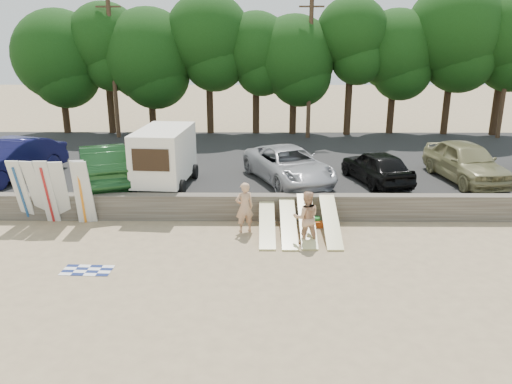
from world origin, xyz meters
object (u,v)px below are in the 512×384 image
car_0 (11,160)px  beachgoer_b (306,218)px  car_1 (103,164)px  cooler (315,221)px  car_4 (466,162)px  box_trailer (164,154)px  car_3 (376,166)px  car_2 (289,165)px  beachgoer_a (244,207)px

car_0 → beachgoer_b: size_ratio=2.86×
car_1 → cooler: (8.81, -3.14, -1.40)m
car_4 → cooler: (-6.98, -3.74, -1.41)m
box_trailer → car_3: (9.08, 0.54, -0.65)m
car_2 → car_4: size_ratio=1.07×
box_trailer → cooler: bearing=-20.3°
car_3 → beachgoer_a: 6.92m
car_0 → car_4: 20.11m
car_1 → cooler: size_ratio=13.81×
car_0 → car_4: car_0 is taller
beachgoer_a → beachgoer_b: beachgoer_b is taller
car_2 → cooler: 3.81m
car_1 → beachgoer_a: car_1 is taller
car_0 → beachgoer_a: 11.46m
car_0 → car_1: bearing=9.6°
car_3 → beachgoer_a: size_ratio=2.29×
car_0 → car_2: bearing=17.2°
box_trailer → beachgoer_b: bearing=-34.5°
car_1 → car_3: bearing=160.0°
car_4 → car_3: bearing=178.0°
car_2 → car_3: (3.80, -0.11, -0.03)m
car_1 → car_3: (11.80, 0.24, -0.14)m
beachgoer_b → car_4: bearing=-147.7°
box_trailer → car_3: 9.12m
beachgoer_b → box_trailer: bearing=-43.0°
car_1 → beachgoer_b: bearing=128.6°
car_1 → beachgoer_a: bearing=127.4°
car_1 → car_4: 15.80m
car_1 → car_4: size_ratio=1.03×
car_4 → beachgoer_a: bearing=-162.6°
car_0 → beachgoer_a: size_ratio=2.87×
car_2 → beachgoer_b: size_ratio=2.91×
car_1 → cooler: bearing=139.2°
beachgoer_b → cooler: (0.49, 1.72, -0.77)m
car_0 → car_3: size_ratio=1.25×
car_2 → cooler: car_2 is taller
beachgoer_b → cooler: size_ratio=4.92×
box_trailer → beachgoer_a: bearing=-40.5°
box_trailer → car_4: box_trailer is taller
car_1 → car_2: size_ratio=0.96×
car_4 → car_0: bearing=172.5°
car_3 → beachgoer_a: bearing=20.2°
box_trailer → beachgoer_a: 5.06m
box_trailer → car_0: size_ratio=0.75×
car_3 → cooler: (-2.99, -3.37, -1.27)m
car_3 → beachgoer_b: 6.19m
car_2 → beachgoer_b: bearing=-108.6°
cooler → car_3: bearing=47.9°
beachgoer_a → cooler: beachgoer_a is taller
car_0 → beachgoer_b: bearing=-4.9°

